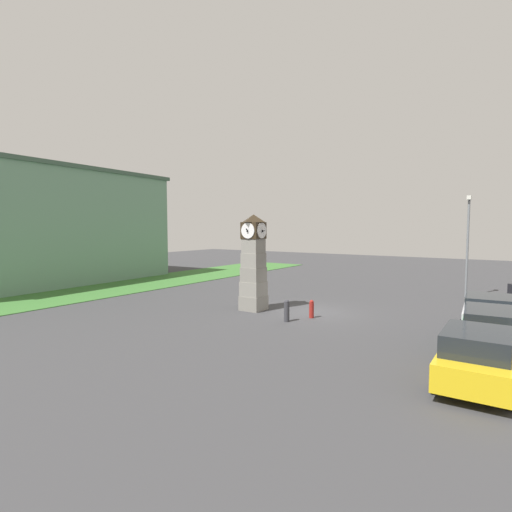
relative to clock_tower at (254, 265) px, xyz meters
name	(u,v)px	position (x,y,z in m)	size (l,w,h in m)	color
ground_plane	(311,312)	(1.28, -2.73, -2.38)	(84.13, 84.13, 0.00)	#38383A
clock_tower	(254,265)	(0.00, 0.00, 0.00)	(1.29, 1.37, 5.00)	slate
bollard_near_tower	(287,310)	(-1.28, -2.73, -1.86)	(0.25, 0.25, 1.03)	#333338
bollard_mid_row	(312,309)	(0.04, -3.34, -1.94)	(0.22, 0.22, 0.87)	maroon
car_navy_sedan	(477,357)	(-4.80, -10.72, -1.58)	(4.08, 1.93, 1.58)	gold
car_near_tower	(492,331)	(-1.53, -10.90, -1.57)	(4.56, 2.25, 1.61)	#19602D
car_by_building	(488,313)	(1.88, -10.55, -1.60)	(4.03, 2.19, 1.54)	silver
street_lamp_near_road	(468,239)	(10.64, -8.75, 1.24)	(0.50, 0.24, 6.26)	slate
warehouse_blue_far	(40,226)	(-1.15, 18.85, 2.04)	(19.99, 9.21, 8.82)	gray
grass_verge_far	(83,292)	(-1.67, 12.70, -2.36)	(50.48, 6.71, 0.04)	#386B2D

